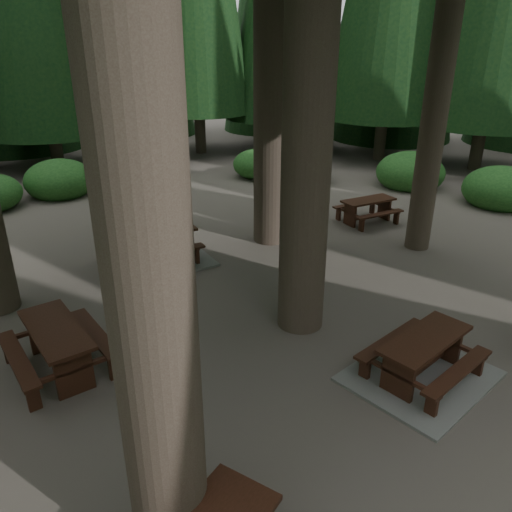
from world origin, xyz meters
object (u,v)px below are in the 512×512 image
picnic_table_c (158,251)px  picnic_table_b (58,342)px  picnic_table_a (422,364)px  picnic_table_d (368,207)px

picnic_table_c → picnic_table_b: bearing=-130.5°
picnic_table_c → picnic_table_a: bearing=-72.2°
picnic_table_a → picnic_table_d: size_ratio=1.62×
picnic_table_a → picnic_table_b: bearing=135.5°
picnic_table_a → picnic_table_b: (-4.99, 2.86, 0.28)m
picnic_table_b → picnic_table_d: (8.96, 3.32, -0.07)m
picnic_table_b → picnic_table_d: 9.56m
picnic_table_a → picnic_table_b: 5.76m
picnic_table_a → picnic_table_c: 6.68m
picnic_table_b → picnic_table_c: 4.35m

